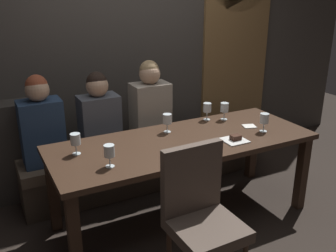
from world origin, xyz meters
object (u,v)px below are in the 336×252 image
dessert_plate (235,139)px  wine_glass_end_right (167,119)px  banquette_bench (149,163)px  wine_glass_center_back (207,108)px  diner_redhead (41,123)px  dining_table (184,150)px  diner_bearded (99,115)px  wine_glass_center_front (225,108)px  wine_glass_far_right (109,151)px  wine_glass_end_left (264,119)px  wine_glass_far_left (75,140)px  chair_near_side (200,210)px  diner_far_end (150,106)px

dessert_plate → wine_glass_end_right: bearing=132.6°
banquette_bench → wine_glass_center_back: size_ratio=15.24×
diner_redhead → wine_glass_center_back: (1.45, -0.38, 0.03)m
wine_glass_end_right → dining_table: bearing=-80.2°
dining_table → banquette_bench: 0.82m
dessert_plate → diner_bearded: bearing=132.4°
dining_table → diner_bearded: 0.88m
diner_bearded → wine_glass_center_front: size_ratio=4.69×
wine_glass_center_front → dessert_plate: (-0.23, -0.48, -0.10)m
wine_glass_end_right → wine_glass_far_right: same height
diner_bearded → diner_redhead: bearing=-179.5°
wine_glass_center_front → dessert_plate: bearing=-115.6°
diner_bearded → dessert_plate: 1.26m
wine_glass_end_left → wine_glass_center_front: (-0.12, 0.42, 0.00)m
banquette_bench → diner_bearded: bearing=178.0°
wine_glass_far_left → dessert_plate: bearing=-15.6°
diner_redhead → diner_bearded: (0.52, 0.00, -0.01)m
dining_table → chair_near_side: chair_near_side is taller
wine_glass_far_right → wine_glass_center_front: bearing=19.6°
wine_glass_end_left → wine_glass_far_right: 1.42m
diner_redhead → wine_glass_center_front: diner_redhead is taller
wine_glass_far_left → wine_glass_far_right: same height
dessert_plate → diner_far_end: bearing=111.0°
banquette_bench → wine_glass_far_left: (-0.86, -0.57, 0.63)m
diner_bearded → diner_far_end: (0.50, -0.03, 0.03)m
wine_glass_center_front → diner_redhead: bearing=164.4°
wine_glass_end_left → dessert_plate: wine_glass_end_left is taller
wine_glass_end_right → wine_glass_center_front: size_ratio=1.00×
dining_table → wine_glass_end_right: wine_glass_end_right is taller
chair_near_side → wine_glass_far_right: chair_near_side is taller
chair_near_side → wine_glass_far_left: 1.07m
diner_far_end → diner_redhead: bearing=178.5°
chair_near_side → diner_bearded: 1.47m
wine_glass_center_back → wine_glass_end_right: bearing=-166.6°
wine_glass_end_left → dessert_plate: bearing=-170.1°
diner_far_end → wine_glass_end_right: diner_far_end is taller
wine_glass_center_front → banquette_bench: bearing=143.8°
diner_bearded → wine_glass_end_left: 1.48m
chair_near_side → dessert_plate: 0.84m
wine_glass_center_front → chair_near_side: bearing=-131.4°
diner_far_end → wine_glass_center_back: bearing=-39.4°
diner_far_end → wine_glass_end_right: 0.47m
banquette_bench → wine_glass_end_right: (-0.04, -0.48, 0.63)m
wine_glass_far_right → dessert_plate: size_ratio=0.86×
diner_bearded → wine_glass_far_left: 0.70m
chair_near_side → wine_glass_end_left: 1.18m
chair_near_side → wine_glass_end_right: (0.24, 0.94, 0.30)m
dining_table → wine_glass_center_front: bearing=24.4°
chair_near_side → diner_redhead: 1.63m
wine_glass_far_left → wine_glass_center_back: size_ratio=1.00×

